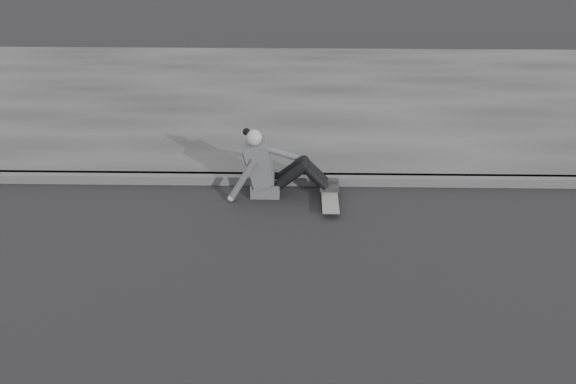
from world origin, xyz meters
TOP-DOWN VIEW (x-y plane):
  - ground at (0.00, 0.00)m, footprint 80.00×80.00m
  - curb at (0.00, 2.58)m, footprint 24.00×0.16m
  - sidewalk at (0.00, 5.60)m, footprint 24.00×6.00m
  - skateboard at (0.59, 2.06)m, footprint 0.20×0.78m
  - seated_woman at (-0.15, 2.30)m, footprint 1.38×0.46m

SIDE VIEW (x-z plane):
  - ground at x=0.00m, z-range 0.00..0.00m
  - curb at x=0.00m, z-range 0.00..0.12m
  - sidewalk at x=0.00m, z-range 0.00..0.12m
  - skateboard at x=0.59m, z-range 0.03..0.12m
  - seated_woman at x=-0.15m, z-range -0.08..0.80m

